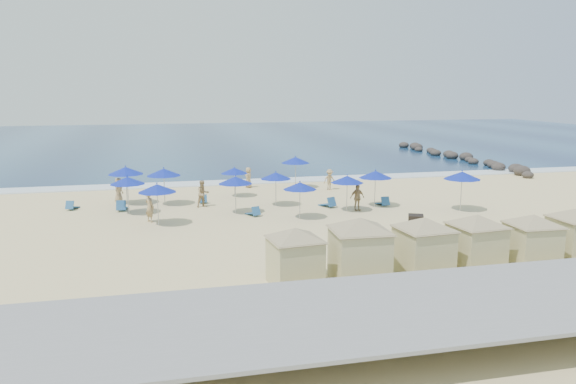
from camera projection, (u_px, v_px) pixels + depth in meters
The scene contains 35 objects.
ground at pixel (304, 226), 31.93m from camera, with size 160.00×160.00×0.00m, color beige.
ocean at pixel (209, 140), 84.50m from camera, with size 160.00×80.00×0.06m, color navy.
surf_line at pixel (256, 181), 46.74m from camera, with size 160.00×2.50×0.08m, color white.
seawall at pixel (409, 301), 18.91m from camera, with size 160.00×6.10×1.22m.
rock_jetty at pixel (457, 156), 61.19m from camera, with size 2.56×26.66×0.96m.
trash_bin at pixel (416, 222), 31.04m from camera, with size 0.81×0.81×0.81m, color black.
cabana_0 at pixel (295, 249), 22.05m from camera, with size 4.07×4.07×2.56m.
cabana_1 at pixel (360, 241), 22.48m from camera, with size 4.61×4.61×2.89m.
cabana_2 at pixel (424, 239), 23.29m from camera, with size 4.30×4.30×2.70m.
cabana_3 at pixel (476, 235), 24.06m from camera, with size 4.19×4.19×2.64m.
cabana_4 at pixel (533, 234), 24.40m from camera, with size 4.08×4.08×2.56m.
umbrella_0 at pixel (126, 171), 37.26m from camera, with size 2.33×2.33×2.66m.
umbrella_1 at pixel (157, 188), 31.60m from camera, with size 2.18×2.18×2.48m.
umbrella_2 at pixel (164, 172), 37.08m from camera, with size 2.26×2.26×2.57m.
umbrella_3 at pixel (127, 181), 34.41m from camera, with size 2.15×2.15×2.45m.
umbrella_4 at pixel (234, 171), 40.02m from camera, with size 1.93×1.93×2.19m.
umbrella_5 at pixel (235, 180), 34.60m from camera, with size 2.14×2.14×2.43m.
umbrella_6 at pixel (300, 186), 33.22m from camera, with size 2.03×2.03×2.31m.
umbrella_7 at pixel (276, 176), 36.91m from camera, with size 2.06×2.06×2.34m.
umbrella_8 at pixel (347, 179), 35.24m from camera, with size 2.09×2.09×2.38m.
umbrella_9 at pixel (295, 160), 43.47m from camera, with size 2.24×2.24×2.55m.
umbrella_10 at pixel (375, 174), 36.58m from camera, with size 2.19×2.19×2.49m.
umbrella_11 at pixel (462, 175), 35.32m from camera, with size 2.32×2.32×2.64m.
beach_chair_0 at pixel (72, 206), 36.07m from camera, with size 0.82×1.26×0.64m.
beach_chair_1 at pixel (122, 207), 35.74m from camera, with size 0.67×1.38×0.74m.
beach_chair_2 at pixel (203, 200), 38.14m from camera, with size 0.52×1.17×0.64m.
beach_chair_3 at pixel (254, 212), 34.30m from camera, with size 0.86×1.26×0.63m.
beach_chair_4 at pixel (329, 203), 36.82m from camera, with size 0.98×1.42×0.72m.
beach_chair_5 at pixel (383, 202), 37.22m from camera, with size 0.58×1.25×0.68m.
beachgoer_0 at pixel (150, 207), 32.65m from camera, with size 0.66×0.43×1.80m, color tan.
beachgoer_1 at pixel (203, 194), 36.76m from camera, with size 0.86×0.67×1.76m, color tan.
beachgoer_2 at pixel (357, 198), 35.66m from camera, with size 1.00×0.41×1.70m, color tan.
beachgoer_3 at pixel (330, 180), 42.96m from camera, with size 1.03×0.59×1.60m, color tan.
beachgoer_4 at pixel (248, 177), 43.98m from camera, with size 0.78×0.51×1.60m, color tan.
beachgoer_5 at pixel (118, 190), 38.29m from camera, with size 0.83×0.54×1.70m, color tan.
Camera 1 is at (-8.15, -29.97, 7.71)m, focal length 35.00 mm.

